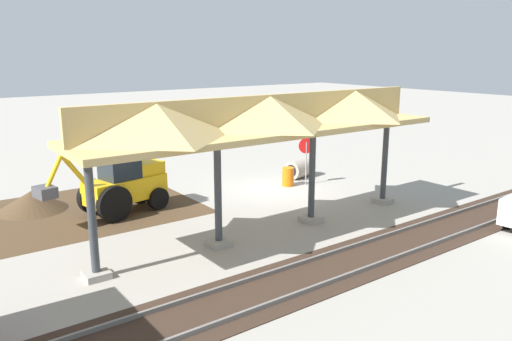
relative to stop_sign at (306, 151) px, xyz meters
The scene contains 9 objects.
ground_plane 2.45m from the stop_sign, ahead, with size 120.00×120.00×0.00m, color #9E998E.
dirt_work_zone 10.54m from the stop_sign, 13.19° to the right, with size 9.01×7.00×0.01m, color #4C3823.
platform_canopy 7.33m from the stop_sign, 37.07° to the left, with size 13.55×3.20×4.90m.
rail_tracks 8.06m from the stop_sign, 76.94° to the left, with size 60.00×2.58×0.15m.
stop_sign is the anchor object (origin of this frame).
backhoe 8.85m from the stop_sign, ahead, with size 5.24×2.26×2.82m.
dirt_mound 12.31m from the stop_sign, 17.27° to the right, with size 5.57×5.57×1.61m, color #4C3823.
concrete_pipe 1.91m from the stop_sign, 120.32° to the right, with size 1.58×1.20×0.94m.
traffic_barrel 1.50m from the stop_sign, 24.99° to the right, with size 0.56×0.56×0.90m, color orange.
Camera 1 is at (13.98, 17.65, 6.29)m, focal length 35.00 mm.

